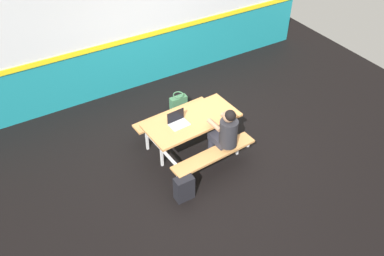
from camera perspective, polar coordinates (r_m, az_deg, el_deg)
name	(u,v)px	position (r m, az deg, el deg)	size (l,w,h in m)	color
ground_plane	(206,146)	(7.38, 2.06, -2.56)	(10.00, 10.00, 0.02)	black
accent_backdrop	(143,30)	(8.49, -6.94, 13.62)	(8.00, 0.14, 2.60)	teal
picnic_table_main	(192,127)	(6.87, 0.00, 0.14)	(1.65, 1.65, 0.74)	tan
student_nearer	(225,132)	(6.58, 4.74, -0.64)	(0.38, 0.53, 1.21)	#2D2D38
laptop_silver	(178,121)	(6.65, -2.01, 0.93)	(0.33, 0.24, 0.22)	silver
backpack_dark	(184,188)	(6.35, -1.16, -8.51)	(0.30, 0.22, 0.44)	black
tote_bag_bright	(178,104)	(8.04, -1.93, 3.42)	(0.34, 0.21, 0.43)	#3F724C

